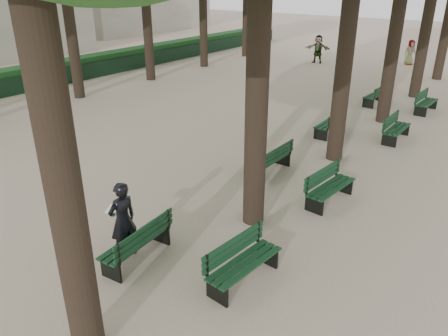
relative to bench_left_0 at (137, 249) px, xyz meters
The scene contains 14 objects.
ground 0.48m from the bench_left_0, 156.36° to the right, with size 120.00×120.00×0.00m, color tan.
bench_left_0 is the anchor object (origin of this frame).
bench_left_1 5.57m from the bench_left_0, 90.00° to the left, with size 0.59×1.81×0.92m.
bench_left_2 10.00m from the bench_left_0, 90.00° to the left, with size 0.58×1.80×0.92m.
bench_left_3 15.24m from the bench_left_0, 90.00° to the left, with size 0.68×1.83×0.92m.
bench_right_0 2.38m from the bench_left_0, 17.73° to the left, with size 0.75×1.85×0.92m.
bench_right_1 5.37m from the bench_left_0, 65.04° to the left, with size 0.75×1.85×0.92m.
bench_right_2 11.07m from the bench_left_0, 78.18° to the left, with size 0.58×1.80×0.92m.
bench_right_3 15.46m from the bench_left_0, 81.57° to the left, with size 0.66×1.83×0.92m.
man_with_map 0.69m from the bench_left_0, behind, with size 0.66×0.75×1.76m.
pedestrian_d 26.60m from the bench_left_0, 93.17° to the left, with size 0.81×0.33×1.65m, color #262628.
pedestrian_e 24.44m from the bench_left_0, 106.17° to the left, with size 1.73×0.37×1.87m, color #262628.
fence 18.81m from the bench_left_0, 144.80° to the left, with size 0.08×42.00×0.90m, color black.
hedge 19.38m from the bench_left_0, 145.99° to the left, with size 1.20×42.00×1.20m, color #153F1B.
Camera 1 is at (6.48, -5.05, 5.63)m, focal length 35.00 mm.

